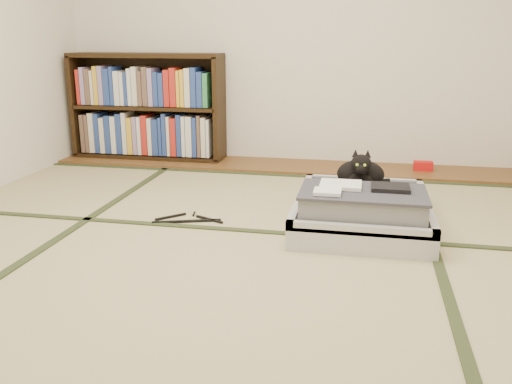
# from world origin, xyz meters

# --- Properties ---
(floor) EXTENTS (4.50, 4.50, 0.00)m
(floor) POSITION_xyz_m (0.00, 0.00, 0.00)
(floor) COLOR tan
(floor) RESTS_ON ground
(wood_strip) EXTENTS (4.00, 0.50, 0.02)m
(wood_strip) POSITION_xyz_m (0.00, 2.00, 0.01)
(wood_strip) COLOR brown
(wood_strip) RESTS_ON ground
(red_item) EXTENTS (0.15, 0.09, 0.07)m
(red_item) POSITION_xyz_m (1.09, 2.03, 0.06)
(red_item) COLOR red
(red_item) RESTS_ON wood_strip
(tatami_borders) EXTENTS (4.00, 4.50, 0.01)m
(tatami_borders) POSITION_xyz_m (0.00, 0.49, 0.00)
(tatami_borders) COLOR #2D381E
(tatami_borders) RESTS_ON ground
(bookcase) EXTENTS (1.34, 0.31, 0.92)m
(bookcase) POSITION_xyz_m (-1.27, 2.07, 0.45)
(bookcase) COLOR black
(bookcase) RESTS_ON wood_strip
(suitcase) EXTENTS (0.76, 1.01, 0.30)m
(suitcase) POSITION_xyz_m (0.62, 0.61, 0.11)
(suitcase) COLOR #BBBBC0
(suitcase) RESTS_ON floor
(cat) EXTENTS (0.34, 0.34, 0.27)m
(cat) POSITION_xyz_m (0.60, 0.90, 0.25)
(cat) COLOR black
(cat) RESTS_ON suitcase
(cable_coil) EXTENTS (0.11, 0.11, 0.03)m
(cable_coil) POSITION_xyz_m (0.78, 0.93, 0.16)
(cable_coil) COLOR white
(cable_coil) RESTS_ON suitcase
(hanger) EXTENTS (0.42, 0.25, 0.01)m
(hanger) POSITION_xyz_m (-0.40, 0.51, 0.01)
(hanger) COLOR black
(hanger) RESTS_ON floor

